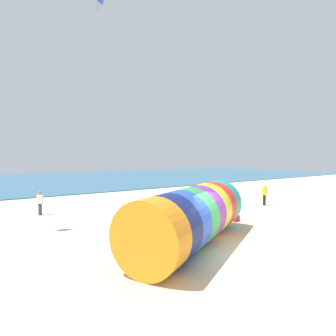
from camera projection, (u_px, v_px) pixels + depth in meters
The scene contains 7 objects.
ground_plane at pixel (224, 255), 10.80m from camera, with size 120.00×120.00×0.00m, color beige.
sea at pixel (50, 180), 44.71m from camera, with size 120.00×40.00×0.10m, color #236084.
giant_inflatable_tube at pixel (192, 216), 12.03m from camera, with size 8.56×6.28×2.67m.
kite_handler at pixel (210, 206), 16.62m from camera, with size 0.42×0.40×1.77m.
bystander_near_water at pixel (40, 203), 18.12m from camera, with size 0.42×0.39×1.67m.
bystander_mid_beach at pixel (264, 194), 21.74m from camera, with size 0.31×0.41×1.78m.
cooler_box at pixel (235, 218), 16.47m from camera, with size 0.52×0.36×0.36m, color red.
Camera 1 is at (-7.80, -7.59, 4.07)m, focal length 28.00 mm.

